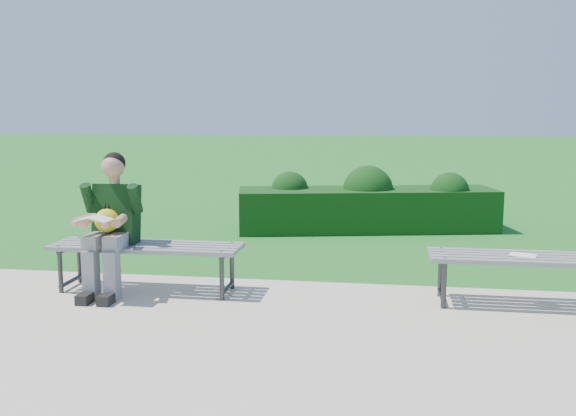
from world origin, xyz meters
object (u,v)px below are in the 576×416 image
object	(u,v)px
bench_right	(535,262)
hedge	(368,205)
bench_left	(146,250)
seated_boy	(111,220)
paper_sheet	(523,255)

from	to	relation	value
bench_right	hedge	bearing A→B (deg)	113.53
hedge	bench_left	xyz separation A→B (m)	(-1.96, -3.62, 0.04)
hedge	bench_right	world-z (taller)	hedge
bench_right	seated_boy	distance (m)	3.83
hedge	bench_left	distance (m)	4.12
bench_left	bench_right	world-z (taller)	same
bench_left	seated_boy	size ratio (longest dim) A/B	1.37
seated_boy	hedge	bearing A→B (deg)	58.66
paper_sheet	bench_right	bearing A→B (deg)	-0.00
hedge	seated_boy	world-z (taller)	seated_boy
bench_left	seated_boy	xyz separation A→B (m)	(-0.30, -0.09, 0.30)
bench_left	seated_boy	world-z (taller)	seated_boy
hedge	seated_boy	xyz separation A→B (m)	(-2.26, -3.72, 0.34)
hedge	seated_boy	bearing A→B (deg)	-121.34
hedge	bench_right	xyz separation A→B (m)	(1.55, -3.57, 0.04)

